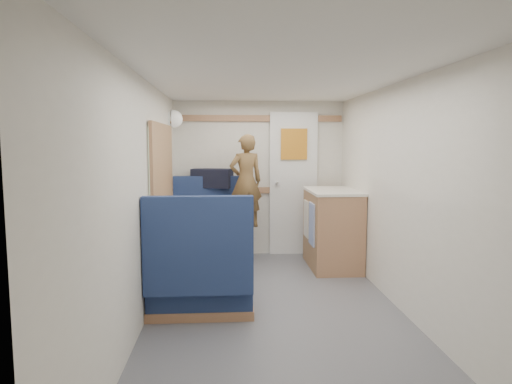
{
  "coord_description": "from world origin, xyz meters",
  "views": [
    {
      "loc": [
        -0.42,
        -3.68,
        1.47
      ],
      "look_at": [
        -0.12,
        0.9,
        0.97
      ],
      "focal_mm": 32.0,
      "sensor_mm": 36.0,
      "label": 1
    }
  ],
  "objects": [
    {
      "name": "ledge",
      "position": [
        -0.65,
        2.12,
        0.88
      ],
      "size": [
        0.9,
        0.14,
        0.04
      ],
      "primitive_type": "cube",
      "color": "olive",
      "rests_on": "bench_far"
    },
    {
      "name": "orange_fruit",
      "position": [
        -0.43,
        0.79,
        0.78
      ],
      "size": [
        0.08,
        0.08,
        0.08
      ],
      "primitive_type": "sphere",
      "color": "#DA5109",
      "rests_on": "tray"
    },
    {
      "name": "rear_door",
      "position": [
        0.45,
        2.22,
        0.97
      ],
      "size": [
        0.62,
        0.12,
        1.86
      ],
      "color": "white",
      "rests_on": "wall_back"
    },
    {
      "name": "wine_glass",
      "position": [
        -0.64,
        1.1,
        0.84
      ],
      "size": [
        0.08,
        0.08,
        0.17
      ],
      "color": "white",
      "rests_on": "dinette_table"
    },
    {
      "name": "oak_trim_low",
      "position": [
        0.0,
        2.23,
        0.85
      ],
      "size": [
        2.15,
        0.02,
        0.08
      ],
      "primitive_type": "cube",
      "color": "olive",
      "rests_on": "wall_back"
    },
    {
      "name": "tray",
      "position": [
        -0.44,
        0.63,
        0.73
      ],
      "size": [
        0.3,
        0.37,
        0.02
      ],
      "primitive_type": "cube",
      "rotation": [
        0.0,
        0.0,
        -0.16
      ],
      "color": "silver",
      "rests_on": "dinette_table"
    },
    {
      "name": "side_window",
      "position": [
        -1.08,
        1.0,
        1.25
      ],
      "size": [
        0.04,
        1.3,
        0.72
      ],
      "primitive_type": "cube",
      "color": "#95A48B",
      "rests_on": "wall_left"
    },
    {
      "name": "wall_right",
      "position": [
        1.1,
        0.0,
        1.0
      ],
      "size": [
        0.02,
        4.5,
        2.0
      ],
      "primitive_type": "cube",
      "color": "silver",
      "rests_on": "floor"
    },
    {
      "name": "person",
      "position": [
        -0.19,
        1.79,
        1.01
      ],
      "size": [
        0.46,
        0.37,
        1.12
      ],
      "primitive_type": "imported",
      "rotation": [
        0.0,
        0.0,
        3.41
      ],
      "color": "brown",
      "rests_on": "bench_far"
    },
    {
      "name": "bread_loaf",
      "position": [
        -0.44,
        1.15,
        0.77
      ],
      "size": [
        0.22,
        0.29,
        0.11
      ],
      "primitive_type": "cube",
      "rotation": [
        0.0,
        0.0,
        0.38
      ],
      "color": "olive",
      "rests_on": "dinette_table"
    },
    {
      "name": "floor",
      "position": [
        0.0,
        0.0,
        0.0
      ],
      "size": [
        4.5,
        4.5,
        0.0
      ],
      "primitive_type": "plane",
      "color": "#515156",
      "rests_on": "ground"
    },
    {
      "name": "tumbler_left",
      "position": [
        -0.81,
        0.66,
        0.78
      ],
      "size": [
        0.07,
        0.07,
        0.11
      ],
      "primitive_type": "cylinder",
      "color": "white",
      "rests_on": "dinette_table"
    },
    {
      "name": "tumbler_right",
      "position": [
        -0.64,
        0.97,
        0.77
      ],
      "size": [
        0.07,
        0.07,
        0.11
      ],
      "primitive_type": "cylinder",
      "color": "white",
      "rests_on": "dinette_table"
    },
    {
      "name": "dinette_table",
      "position": [
        -0.65,
        1.0,
        0.57
      ],
      "size": [
        0.62,
        0.92,
        0.72
      ],
      "color": "white",
      "rests_on": "floor"
    },
    {
      "name": "bench_near",
      "position": [
        -0.65,
        0.14,
        0.3
      ],
      "size": [
        0.9,
        0.59,
        1.05
      ],
      "color": "navy",
      "rests_on": "floor"
    },
    {
      "name": "oak_trim_high",
      "position": [
        0.0,
        2.23,
        1.78
      ],
      "size": [
        2.15,
        0.02,
        0.08
      ],
      "primitive_type": "cube",
      "color": "olive",
      "rests_on": "wall_back"
    },
    {
      "name": "pepper_grinder",
      "position": [
        -0.62,
        1.19,
        0.76
      ],
      "size": [
        0.03,
        0.03,
        0.09
      ],
      "primitive_type": "cylinder",
      "color": "black",
      "rests_on": "dinette_table"
    },
    {
      "name": "bench_far",
      "position": [
        -0.65,
        1.86,
        0.3
      ],
      "size": [
        0.9,
        0.59,
        1.05
      ],
      "color": "navy",
      "rests_on": "floor"
    },
    {
      "name": "tumbler_mid",
      "position": [
        -0.84,
        1.26,
        0.78
      ],
      "size": [
        0.07,
        0.07,
        0.11
      ],
      "primitive_type": "cylinder",
      "color": "silver",
      "rests_on": "dinette_table"
    },
    {
      "name": "wall_left",
      "position": [
        -1.1,
        0.0,
        1.0
      ],
      "size": [
        0.02,
        4.5,
        2.0
      ],
      "primitive_type": "cube",
      "color": "silver",
      "rests_on": "floor"
    },
    {
      "name": "beer_glass",
      "position": [
        -0.52,
        1.08,
        0.78
      ],
      "size": [
        0.07,
        0.07,
        0.11
      ],
      "primitive_type": "cylinder",
      "color": "brown",
      "rests_on": "dinette_table"
    },
    {
      "name": "duffel_bag",
      "position": [
        -0.61,
        2.12,
        1.02
      ],
      "size": [
        0.55,
        0.37,
        0.24
      ],
      "primitive_type": "cube",
      "rotation": [
        0.0,
        0.0,
        -0.29
      ],
      "color": "black",
      "rests_on": "ledge"
    },
    {
      "name": "galley_counter",
      "position": [
        0.82,
        1.55,
        0.47
      ],
      "size": [
        0.57,
        0.92,
        0.92
      ],
      "color": "olive",
      "rests_on": "floor"
    },
    {
      "name": "ceiling",
      "position": [
        0.0,
        0.0,
        2.0
      ],
      "size": [
        4.5,
        4.5,
        0.0
      ],
      "primitive_type": "plane",
      "rotation": [
        3.14,
        0.0,
        0.0
      ],
      "color": "silver",
      "rests_on": "wall_back"
    },
    {
      "name": "cheese_block",
      "position": [
        -0.63,
        0.7,
        0.75
      ],
      "size": [
        0.11,
        0.09,
        0.03
      ],
      "primitive_type": "cube",
      "rotation": [
        0.0,
        0.0,
        0.32
      ],
      "color": "#DFD380",
      "rests_on": "tray"
    },
    {
      "name": "dome_light",
      "position": [
        -1.04,
        1.85,
        1.75
      ],
      "size": [
        0.2,
        0.2,
        0.2
      ],
      "primitive_type": "sphere",
      "color": "white",
      "rests_on": "wall_left"
    },
    {
      "name": "wall_back",
      "position": [
        0.0,
        2.25,
        1.0
      ],
      "size": [
        2.2,
        0.02,
        2.0
      ],
      "primitive_type": "cube",
      "color": "silver",
      "rests_on": "floor"
    }
  ]
}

